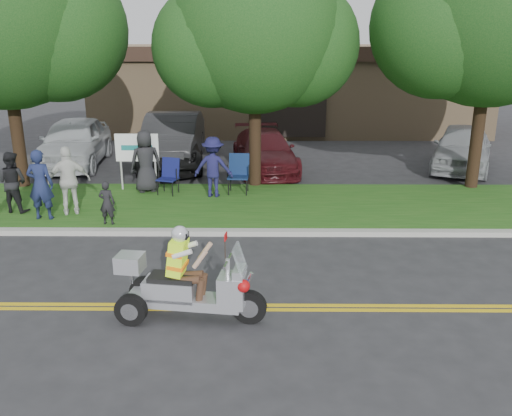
{
  "coord_description": "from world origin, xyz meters",
  "views": [
    {
      "loc": [
        0.68,
        -8.77,
        4.4
      ],
      "look_at": [
        0.58,
        2.0,
        0.99
      ],
      "focal_mm": 38.0,
      "sensor_mm": 36.0,
      "label": 1
    }
  ],
  "objects_px": {
    "parked_car_far_left": "(74,142)",
    "parked_car_mid": "(170,150)",
    "spectator_adult_left": "(40,185)",
    "spectator_adult_mid": "(12,182)",
    "parked_car_right": "(265,151)",
    "lawn_chair_b": "(239,171)",
    "lawn_chair_a": "(169,174)",
    "parked_car_left": "(172,139)",
    "spectator_adult_right": "(69,181)",
    "parked_car_far_right": "(462,147)",
    "trike_scooter": "(184,287)"
  },
  "relations": [
    {
      "from": "spectator_adult_right",
      "to": "parked_car_far_right",
      "type": "height_order",
      "value": "spectator_adult_right"
    },
    {
      "from": "lawn_chair_a",
      "to": "parked_car_left",
      "type": "height_order",
      "value": "parked_car_left"
    },
    {
      "from": "parked_car_far_left",
      "to": "parked_car_mid",
      "type": "distance_m",
      "value": 3.48
    },
    {
      "from": "spectator_adult_mid",
      "to": "spectator_adult_right",
      "type": "relative_size",
      "value": 0.9
    },
    {
      "from": "parked_car_far_right",
      "to": "trike_scooter",
      "type": "bearing_deg",
      "value": -105.17
    },
    {
      "from": "spectator_adult_left",
      "to": "parked_car_far_right",
      "type": "relative_size",
      "value": 0.39
    },
    {
      "from": "parked_car_right",
      "to": "lawn_chair_b",
      "type": "bearing_deg",
      "value": -111.78
    },
    {
      "from": "lawn_chair_b",
      "to": "parked_car_far_right",
      "type": "relative_size",
      "value": 0.25
    },
    {
      "from": "lawn_chair_a",
      "to": "parked_car_far_right",
      "type": "height_order",
      "value": "parked_car_far_right"
    },
    {
      "from": "lawn_chair_a",
      "to": "spectator_adult_right",
      "type": "xyz_separation_m",
      "value": [
        -2.18,
        -1.95,
        0.3
      ]
    },
    {
      "from": "parked_car_far_left",
      "to": "parked_car_left",
      "type": "relative_size",
      "value": 0.92
    },
    {
      "from": "parked_car_right",
      "to": "parked_car_far_right",
      "type": "height_order",
      "value": "parked_car_far_right"
    },
    {
      "from": "parked_car_far_left",
      "to": "parked_car_mid",
      "type": "xyz_separation_m",
      "value": [
        3.45,
        -0.42,
        -0.2
      ]
    },
    {
      "from": "parked_car_left",
      "to": "spectator_adult_right",
      "type": "bearing_deg",
      "value": -105.38
    },
    {
      "from": "parked_car_mid",
      "to": "spectator_adult_mid",
      "type": "bearing_deg",
      "value": -128.91
    },
    {
      "from": "trike_scooter",
      "to": "parked_car_left",
      "type": "relative_size",
      "value": 0.45
    },
    {
      "from": "spectator_adult_mid",
      "to": "parked_car_far_right",
      "type": "bearing_deg",
      "value": -146.37
    },
    {
      "from": "lawn_chair_a",
      "to": "spectator_adult_mid",
      "type": "height_order",
      "value": "spectator_adult_mid"
    },
    {
      "from": "spectator_adult_left",
      "to": "parked_car_left",
      "type": "relative_size",
      "value": 0.32
    },
    {
      "from": "lawn_chair_a",
      "to": "spectator_adult_right",
      "type": "relative_size",
      "value": 0.58
    },
    {
      "from": "parked_car_right",
      "to": "spectator_adult_right",
      "type": "bearing_deg",
      "value": -141.69
    },
    {
      "from": "lawn_chair_b",
      "to": "parked_car_left",
      "type": "distance_m",
      "value": 4.93
    },
    {
      "from": "spectator_adult_right",
      "to": "parked_car_far_right",
      "type": "bearing_deg",
      "value": -175.75
    },
    {
      "from": "spectator_adult_mid",
      "to": "parked_car_far_left",
      "type": "xyz_separation_m",
      "value": [
        -0.32,
        5.7,
        -0.04
      ]
    },
    {
      "from": "trike_scooter",
      "to": "parked_car_far_left",
      "type": "bearing_deg",
      "value": 123.77
    },
    {
      "from": "parked_car_right",
      "to": "lawn_chair_a",
      "type": "bearing_deg",
      "value": -138.61
    },
    {
      "from": "trike_scooter",
      "to": "lawn_chair_a",
      "type": "relative_size",
      "value": 2.44
    },
    {
      "from": "lawn_chair_b",
      "to": "spectator_adult_mid",
      "type": "height_order",
      "value": "spectator_adult_mid"
    },
    {
      "from": "lawn_chair_b",
      "to": "parked_car_far_left",
      "type": "height_order",
      "value": "parked_car_far_left"
    },
    {
      "from": "spectator_adult_left",
      "to": "parked_car_mid",
      "type": "xyz_separation_m",
      "value": [
        2.18,
        5.85,
        -0.32
      ]
    },
    {
      "from": "trike_scooter",
      "to": "spectator_adult_left",
      "type": "height_order",
      "value": "spectator_adult_left"
    },
    {
      "from": "parked_car_far_left",
      "to": "lawn_chair_b",
      "type": "bearing_deg",
      "value": -37.56
    },
    {
      "from": "spectator_adult_mid",
      "to": "parked_car_right",
      "type": "distance_m",
      "value": 8.13
    },
    {
      "from": "parked_car_far_left",
      "to": "spectator_adult_right",
      "type": "bearing_deg",
      "value": -77.7
    },
    {
      "from": "parked_car_far_left",
      "to": "parked_car_left",
      "type": "xyz_separation_m",
      "value": [
        3.43,
        0.38,
        0.04
      ]
    },
    {
      "from": "spectator_adult_right",
      "to": "parked_car_left",
      "type": "distance_m",
      "value": 6.46
    },
    {
      "from": "lawn_chair_a",
      "to": "parked_car_mid",
      "type": "height_order",
      "value": "parked_car_mid"
    },
    {
      "from": "spectator_adult_right",
      "to": "parked_car_mid",
      "type": "relative_size",
      "value": 0.37
    },
    {
      "from": "trike_scooter",
      "to": "spectator_adult_right",
      "type": "xyz_separation_m",
      "value": [
        -3.56,
        5.14,
        0.41
      ]
    },
    {
      "from": "spectator_adult_left",
      "to": "spectator_adult_mid",
      "type": "distance_m",
      "value": 1.1
    },
    {
      "from": "trike_scooter",
      "to": "spectator_adult_right",
      "type": "distance_m",
      "value": 6.27
    },
    {
      "from": "spectator_adult_mid",
      "to": "spectator_adult_left",
      "type": "bearing_deg",
      "value": 161.17
    },
    {
      "from": "lawn_chair_b",
      "to": "parked_car_right",
      "type": "xyz_separation_m",
      "value": [
        0.76,
        3.1,
        -0.06
      ]
    },
    {
      "from": "spectator_adult_left",
      "to": "parked_car_right",
      "type": "xyz_separation_m",
      "value": [
        5.48,
        5.54,
        -0.3
      ]
    },
    {
      "from": "lawn_chair_a",
      "to": "parked_car_left",
      "type": "xyz_separation_m",
      "value": [
        -0.58,
        4.31,
        0.22
      ]
    },
    {
      "from": "spectator_adult_left",
      "to": "parked_car_right",
      "type": "relative_size",
      "value": 0.38
    },
    {
      "from": "spectator_adult_left",
      "to": "spectator_adult_mid",
      "type": "xyz_separation_m",
      "value": [
        -0.94,
        0.56,
        -0.09
      ]
    },
    {
      "from": "parked_car_far_right",
      "to": "parked_car_mid",
      "type": "bearing_deg",
      "value": -157.64
    },
    {
      "from": "spectator_adult_right",
      "to": "spectator_adult_left",
      "type": "bearing_deg",
      "value": 13.99
    },
    {
      "from": "spectator_adult_mid",
      "to": "parked_car_right",
      "type": "xyz_separation_m",
      "value": [
        6.43,
        4.98,
        -0.22
      ]
    }
  ]
}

